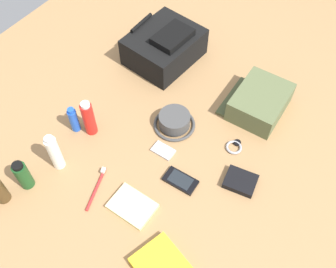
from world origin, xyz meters
TOP-DOWN VIEW (x-y plane):
  - ground_plane at (0.00, 0.00)m, footprint 2.64×2.02m
  - backpack at (0.36, 0.27)m, footprint 0.33×0.28m
  - toiletry_pouch at (0.33, -0.21)m, footprint 0.25×0.24m
  - bucket_hat at (0.07, 0.02)m, footprint 0.17×0.17m
  - shampoo_bottle at (-0.44, 0.30)m, footprint 0.05×0.05m
  - toothpaste_tube at (-0.32, 0.27)m, footprint 0.04×0.04m
  - deodorant_spray at (-0.16, 0.33)m, footprint 0.03×0.03m
  - sunscreen_spray at (-0.13, 0.27)m, footprint 0.05×0.05m
  - cell_phone at (-0.12, -0.14)m, footprint 0.07×0.12m
  - media_player at (-0.05, -0.02)m, footprint 0.05×0.08m
  - wristwatch at (0.11, -0.23)m, footprint 0.07×0.06m
  - toothbrush at (-0.31, 0.09)m, footprint 0.17×0.06m
  - wallet at (-0.01, -0.32)m, footprint 0.11×0.12m
  - notepad at (-0.30, -0.06)m, footprint 0.11×0.15m

SIDE VIEW (x-z plane):
  - ground_plane at x=0.00m, z-range -0.02..0.00m
  - media_player at x=-0.05m, z-range 0.00..0.01m
  - wristwatch at x=0.11m, z-range 0.00..0.01m
  - cell_phone at x=-0.12m, z-range 0.00..0.01m
  - toothbrush at x=-0.31m, z-range 0.00..0.02m
  - notepad at x=-0.30m, z-range 0.00..0.02m
  - wallet at x=-0.01m, z-range 0.00..0.02m
  - bucket_hat at x=0.07m, z-range 0.00..0.06m
  - toiletry_pouch at x=0.33m, z-range 0.00..0.10m
  - deodorant_spray at x=-0.16m, z-range 0.00..0.12m
  - shampoo_bottle at x=-0.44m, z-range 0.00..0.13m
  - backpack at x=0.36m, z-range -0.01..0.15m
  - sunscreen_spray at x=-0.13m, z-range 0.00..0.16m
  - toothpaste_tube at x=-0.32m, z-range 0.00..0.17m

